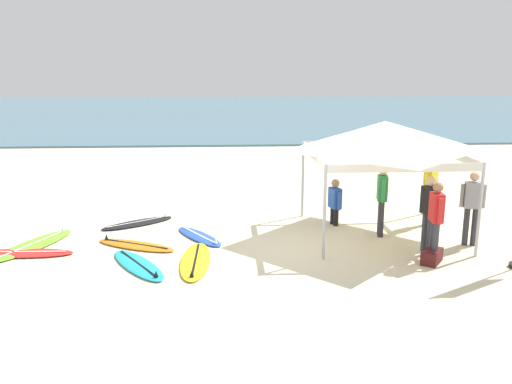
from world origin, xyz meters
The scene contains 17 objects.
ground_plane centered at (0.00, 0.00, 0.00)m, with size 80.00×80.00×0.00m, color beige.
sea centered at (0.00, 32.96, 0.05)m, with size 80.00×36.00×0.10m, color teal.
canopy_tent centered at (2.37, 0.89, 2.39)m, with size 3.44×3.44×2.75m.
surfboard_red centered at (-5.76, -0.14, 0.04)m, with size 2.19×0.66×0.19m.
surfboard_black centered at (-3.61, 2.03, 0.04)m, with size 1.92×1.54×0.19m.
surfboard_blue centered at (-1.97, 0.82, 0.04)m, with size 1.39×1.79×0.19m.
surfboard_orange centered at (-3.39, 0.26, 0.04)m, with size 2.02×1.35×0.19m.
surfboard_cyan centered at (-3.14, -1.00, 0.04)m, with size 1.61×2.11×0.19m.
surfboard_lime centered at (-5.73, 0.40, 0.04)m, with size 1.63×2.51×0.19m.
surfboard_yellow centered at (-1.98, -0.82, 0.04)m, with size 0.67×2.30×0.19m.
person_yellow centered at (3.84, 1.60, 0.99)m, with size 0.42×0.41×1.71m.
person_black centered at (3.05, -0.46, 0.99)m, with size 0.32×0.53×1.71m.
person_red centered at (2.99, -1.04, 0.99)m, with size 0.24×0.55×1.71m.
person_grey centered at (4.20, -0.03, 0.99)m, with size 0.53×0.31×1.71m.
person_green centered at (2.36, 0.75, 0.99)m, with size 0.28×0.54×1.71m.
person_blue centered at (1.43, 1.71, 0.66)m, with size 0.31×0.53×1.20m.
gear_bag_near_tent centered at (2.94, -1.10, 0.14)m, with size 0.60×0.32×0.28m, color #4C1919.
Camera 1 is at (-1.30, -11.72, 4.12)m, focal length 38.62 mm.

